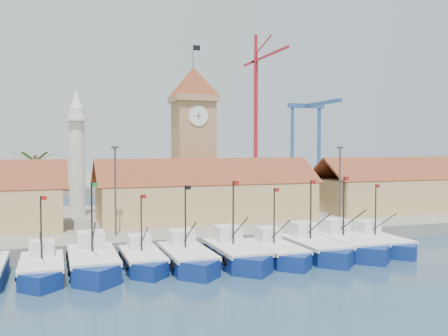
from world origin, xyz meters
name	(u,v)px	position (x,y,z in m)	size (l,w,h in m)	color
ground	(273,268)	(0.00, 0.00, 0.00)	(400.00, 400.00, 0.00)	#1D374F
quay	(198,221)	(0.00, 24.00, 0.75)	(140.00, 32.00, 1.50)	gray
terminal	(118,180)	(0.00, 110.00, 1.00)	(240.00, 80.00, 2.00)	gray
boat_1	(41,270)	(-18.87, 2.43, 0.71)	(3.33, 9.11, 6.90)	navy
boat_2	(93,264)	(-14.89, 2.83, 0.82)	(3.81, 10.44, 7.90)	navy
boat_3	(143,261)	(-10.73, 3.16, 0.69)	(3.22, 8.83, 6.68)	navy
boat_4	(188,259)	(-7.01, 2.20, 0.77)	(3.61, 9.90, 7.49)	navy
boat_5	(237,255)	(-2.54, 2.23, 0.81)	(3.77, 10.34, 7.82)	navy
boat_6	(278,253)	(1.41, 2.09, 0.73)	(3.40, 9.30, 7.04)	navy
boat_7	(315,249)	(5.39, 2.35, 0.80)	(3.71, 10.17, 7.69)	navy
boat_8	(349,246)	(9.22, 2.62, 0.82)	(3.84, 10.53, 7.97)	navy
boat_9	(380,244)	(13.05, 2.87, 0.73)	(3.40, 9.31, 7.04)	navy
hall_center	(206,199)	(0.00, 20.00, 3.99)	(27.04, 10.13, 7.61)	tan
hall_right	(418,192)	(32.00, 20.00, 3.99)	(31.20, 10.13, 7.61)	tan
clock_tower	(193,136)	(0.00, 26.00, 11.96)	(5.80, 5.80, 22.70)	tan
minaret	(77,153)	(-15.00, 28.00, 9.73)	(3.00, 3.00, 16.30)	silver
palm_tree	(35,182)	(-20.00, 26.00, 6.25)	(5.60, 5.03, 8.39)	brown
lamp_posts	(232,184)	(0.50, 12.00, 6.48)	(80.70, 0.25, 9.03)	#3F3F44
crane_red_right	(257,97)	(41.80, 103.64, 26.14)	(1.00, 32.63, 43.51)	#AA1A24
gantry	(311,119)	(62.00, 106.65, 20.04)	(13.00, 22.00, 23.20)	#2F5590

